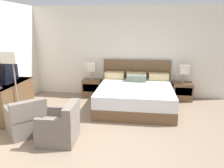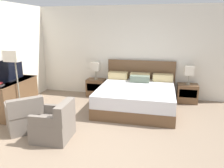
{
  "view_description": "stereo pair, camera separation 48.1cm",
  "coord_description": "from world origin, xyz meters",
  "px_view_note": "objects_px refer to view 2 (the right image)",
  "views": [
    {
      "loc": [
        0.67,
        -3.31,
        2.14
      ],
      "look_at": [
        -0.04,
        1.84,
        0.75
      ],
      "focal_mm": 35.0,
      "sensor_mm": 36.0,
      "label": 1
    },
    {
      "loc": [
        1.14,
        -3.22,
        2.14
      ],
      "look_at": [
        -0.04,
        1.84,
        0.75
      ],
      "focal_mm": 35.0,
      "sensor_mm": 36.0,
      "label": 2
    }
  ],
  "objects_px": {
    "dresser": "(14,97)",
    "tv": "(9,71)",
    "nightstand_left": "(96,87)",
    "armchair_by_window": "(25,117)",
    "bed": "(137,96)",
    "table_lamp_right": "(189,71)",
    "nightstand_right": "(187,93)",
    "floor_lamp": "(15,60)",
    "table_lamp_left": "(96,67)",
    "armchair_companion": "(55,125)"
  },
  "relations": [
    {
      "from": "bed",
      "to": "floor_lamp",
      "type": "distance_m",
      "value": 3.11
    },
    {
      "from": "table_lamp_right",
      "to": "dresser",
      "type": "distance_m",
      "value": 4.7
    },
    {
      "from": "table_lamp_right",
      "to": "nightstand_left",
      "type": "bearing_deg",
      "value": -179.97
    },
    {
      "from": "nightstand_right",
      "to": "table_lamp_right",
      "type": "xyz_separation_m",
      "value": [
        0.0,
        0.0,
        0.66
      ]
    },
    {
      "from": "bed",
      "to": "nightstand_right",
      "type": "relative_size",
      "value": 3.72
    },
    {
      "from": "nightstand_left",
      "to": "floor_lamp",
      "type": "relative_size",
      "value": 0.34
    },
    {
      "from": "bed",
      "to": "nightstand_right",
      "type": "distance_m",
      "value": 1.56
    },
    {
      "from": "table_lamp_left",
      "to": "armchair_companion",
      "type": "distance_m",
      "value": 2.86
    },
    {
      "from": "armchair_companion",
      "to": "floor_lamp",
      "type": "xyz_separation_m",
      "value": [
        -1.28,
        0.74,
        1.1
      ]
    },
    {
      "from": "table_lamp_left",
      "to": "armchair_by_window",
      "type": "relative_size",
      "value": 0.55
    },
    {
      "from": "nightstand_left",
      "to": "table_lamp_right",
      "type": "bearing_deg",
      "value": 0.03
    },
    {
      "from": "table_lamp_left",
      "to": "tv",
      "type": "relative_size",
      "value": 0.54
    },
    {
      "from": "armchair_by_window",
      "to": "tv",
      "type": "bearing_deg",
      "value": 139.17
    },
    {
      "from": "dresser",
      "to": "armchair_companion",
      "type": "height_order",
      "value": "dresser"
    },
    {
      "from": "armchair_companion",
      "to": "nightstand_right",
      "type": "bearing_deg",
      "value": 45.83
    },
    {
      "from": "tv",
      "to": "armchair_companion",
      "type": "bearing_deg",
      "value": -29.39
    },
    {
      "from": "table_lamp_right",
      "to": "floor_lamp",
      "type": "relative_size",
      "value": 0.33
    },
    {
      "from": "tv",
      "to": "armchair_companion",
      "type": "height_order",
      "value": "tv"
    },
    {
      "from": "bed",
      "to": "armchair_by_window",
      "type": "height_order",
      "value": "bed"
    },
    {
      "from": "bed",
      "to": "armchair_companion",
      "type": "relative_size",
      "value": 2.73
    },
    {
      "from": "table_lamp_left",
      "to": "dresser",
      "type": "height_order",
      "value": "table_lamp_left"
    },
    {
      "from": "nightstand_right",
      "to": "tv",
      "type": "xyz_separation_m",
      "value": [
        -4.3,
        -1.88,
        0.83
      ]
    },
    {
      "from": "armchair_companion",
      "to": "tv",
      "type": "bearing_deg",
      "value": 150.61
    },
    {
      "from": "armchair_by_window",
      "to": "nightstand_right",
      "type": "bearing_deg",
      "value": 36.39
    },
    {
      "from": "bed",
      "to": "table_lamp_right",
      "type": "distance_m",
      "value": 1.67
    },
    {
      "from": "armchair_by_window",
      "to": "floor_lamp",
      "type": "xyz_separation_m",
      "value": [
        -0.49,
        0.53,
        1.1
      ]
    },
    {
      "from": "table_lamp_left",
      "to": "table_lamp_right",
      "type": "height_order",
      "value": "same"
    },
    {
      "from": "table_lamp_right",
      "to": "armchair_by_window",
      "type": "distance_m",
      "value": 4.39
    },
    {
      "from": "nightstand_left",
      "to": "dresser",
      "type": "distance_m",
      "value": 2.42
    },
    {
      "from": "bed",
      "to": "dresser",
      "type": "bearing_deg",
      "value": -159.89
    },
    {
      "from": "bed",
      "to": "armchair_by_window",
      "type": "xyz_separation_m",
      "value": [
        -2.13,
        -1.82,
        -0.04
      ]
    },
    {
      "from": "tv",
      "to": "floor_lamp",
      "type": "bearing_deg",
      "value": -27.21
    },
    {
      "from": "table_lamp_left",
      "to": "armchair_by_window",
      "type": "distance_m",
      "value": 2.77
    },
    {
      "from": "tv",
      "to": "nightstand_left",
      "type": "bearing_deg",
      "value": 50.12
    },
    {
      "from": "nightstand_left",
      "to": "table_lamp_left",
      "type": "xyz_separation_m",
      "value": [
        0.0,
        0.0,
        0.66
      ]
    },
    {
      "from": "armchair_by_window",
      "to": "nightstand_left",
      "type": "bearing_deg",
      "value": 73.41
    },
    {
      "from": "tv",
      "to": "table_lamp_left",
      "type": "bearing_deg",
      "value": 50.14
    },
    {
      "from": "bed",
      "to": "table_lamp_left",
      "type": "distance_m",
      "value": 1.67
    },
    {
      "from": "tv",
      "to": "floor_lamp",
      "type": "xyz_separation_m",
      "value": [
        0.32,
        -0.16,
        0.29
      ]
    },
    {
      "from": "nightstand_right",
      "to": "table_lamp_left",
      "type": "xyz_separation_m",
      "value": [
        -2.73,
        0.0,
        0.66
      ]
    },
    {
      "from": "bed",
      "to": "table_lamp_right",
      "type": "relative_size",
      "value": 3.9
    },
    {
      "from": "nightstand_right",
      "to": "floor_lamp",
      "type": "distance_m",
      "value": 4.62
    },
    {
      "from": "table_lamp_left",
      "to": "tv",
      "type": "distance_m",
      "value": 2.46
    },
    {
      "from": "dresser",
      "to": "tv",
      "type": "bearing_deg",
      "value": -87.27
    },
    {
      "from": "bed",
      "to": "armchair_companion",
      "type": "xyz_separation_m",
      "value": [
        -1.34,
        -2.03,
        -0.04
      ]
    },
    {
      "from": "tv",
      "to": "armchair_companion",
      "type": "distance_m",
      "value": 2.01
    },
    {
      "from": "nightstand_left",
      "to": "floor_lamp",
      "type": "distance_m",
      "value": 2.65
    },
    {
      "from": "table_lamp_right",
      "to": "armchair_companion",
      "type": "height_order",
      "value": "table_lamp_right"
    },
    {
      "from": "nightstand_left",
      "to": "armchair_by_window",
      "type": "distance_m",
      "value": 2.69
    },
    {
      "from": "dresser",
      "to": "floor_lamp",
      "type": "height_order",
      "value": "floor_lamp"
    }
  ]
}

